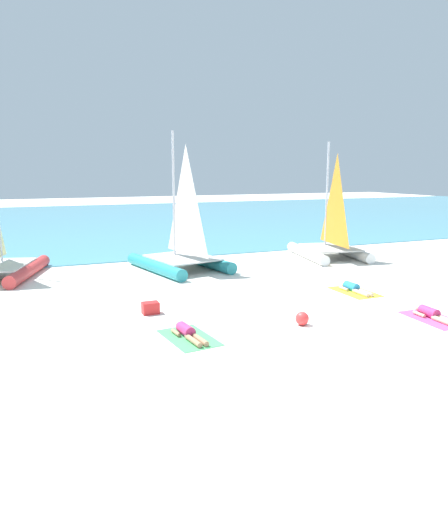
{
  "coord_description": "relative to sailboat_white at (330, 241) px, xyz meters",
  "views": [
    {
      "loc": [
        -6.68,
        -10.7,
        4.29
      ],
      "look_at": [
        0.0,
        5.33,
        1.2
      ],
      "focal_mm": 33.58,
      "sensor_mm": 36.0,
      "label": 1
    }
  ],
  "objects": [
    {
      "name": "towel_right",
      "position": [
        -3.07,
        -9.67,
        -0.85
      ],
      "size": [
        1.19,
        1.95,
        0.01
      ],
      "primitive_type": "cube",
      "rotation": [
        0.0,
        0.0,
        -0.05
      ],
      "color": "#D84C99",
      "rests_on": "ground"
    },
    {
      "name": "sunbather_left",
      "position": [
        -10.24,
        -8.37,
        -0.72
      ],
      "size": [
        0.59,
        1.57,
        0.3
      ],
      "rotation": [
        0.0,
        0.0,
        0.11
      ],
      "color": "#D83372",
      "rests_on": "towel_left"
    },
    {
      "name": "ocean_water",
      "position": [
        -7.29,
        22.77,
        -0.83
      ],
      "size": [
        120.0,
        40.0,
        0.05
      ],
      "primitive_type": "cube",
      "color": "#4C9EB7",
      "rests_on": "ground"
    },
    {
      "name": "beach_ball",
      "position": [
        -6.95,
        -8.66,
        -0.66
      ],
      "size": [
        0.39,
        0.39,
        0.39
      ],
      "primitive_type": "sphere",
      "color": "red",
      "rests_on": "ground"
    },
    {
      "name": "ground_plane",
      "position": [
        -7.29,
        0.93,
        -0.85
      ],
      "size": [
        120.0,
        120.0,
        0.0
      ],
      "primitive_type": "plane",
      "color": "white"
    },
    {
      "name": "sunbather_right",
      "position": [
        -3.07,
        -9.6,
        -0.72
      ],
      "size": [
        0.56,
        1.56,
        0.3
      ],
      "rotation": [
        0.0,
        0.0,
        -0.05
      ],
      "color": "#D83372",
      "rests_on": "towel_right"
    },
    {
      "name": "sailboat_white",
      "position": [
        0.0,
        0.0,
        0.0
      ],
      "size": [
        3.53,
        4.81,
        5.72
      ],
      "rotation": [
        0.0,
        0.0,
        -0.18
      ],
      "color": "white",
      "rests_on": "ground"
    },
    {
      "name": "sunbather_middle",
      "position": [
        -3.2,
        -6.09,
        -0.72
      ],
      "size": [
        0.54,
        1.56,
        0.3
      ],
      "rotation": [
        0.0,
        0.0,
        0.0
      ],
      "color": "#268CCC",
      "rests_on": "towel_middle"
    },
    {
      "name": "cooler_box",
      "position": [
        -10.63,
        -5.94,
        -0.67
      ],
      "size": [
        0.5,
        0.36,
        0.36
      ],
      "primitive_type": "cube",
      "color": "red",
      "rests_on": "ground"
    },
    {
      "name": "sailboat_teal",
      "position": [
        -7.76,
        0.01,
        0.04
      ],
      "size": [
        3.85,
        5.12,
        6.01
      ],
      "rotation": [
        0.0,
        0.0,
        0.21
      ],
      "color": "teal",
      "rests_on": "ground"
    },
    {
      "name": "towel_middle",
      "position": [
        -3.2,
        -6.16,
        -0.85
      ],
      "size": [
        1.1,
        1.9,
        0.01
      ],
      "primitive_type": "cube",
      "rotation": [
        0.0,
        0.0,
        0.0
      ],
      "color": "yellow",
      "rests_on": "ground"
    },
    {
      "name": "towel_left",
      "position": [
        -10.23,
        -8.43,
        -0.85
      ],
      "size": [
        1.31,
        2.01,
        0.01
      ],
      "primitive_type": "cube",
      "rotation": [
        0.0,
        0.0,
        0.11
      ],
      "color": "#4CB266",
      "rests_on": "ground"
    }
  ]
}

